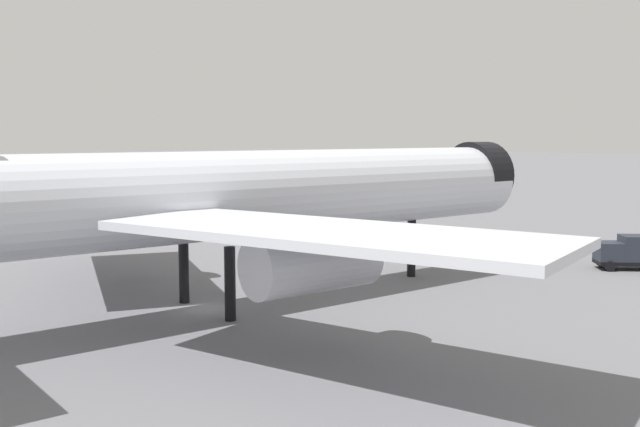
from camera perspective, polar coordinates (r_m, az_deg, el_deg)
name	(u,v)px	position (r m, az deg, el deg)	size (l,w,h in m)	color
ground	(202,308)	(49.67, -9.34, -7.45)	(900.00, 900.00, 0.00)	slate
airliner_near_gate	(234,197)	(48.82, -6.82, 1.34)	(59.48, 53.81, 17.13)	silver
service_truck_front	(630,251)	(68.30, 23.37, -2.78)	(5.34, 5.67, 3.00)	black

